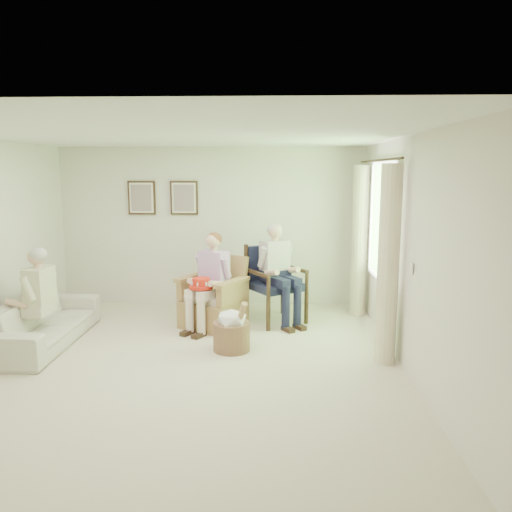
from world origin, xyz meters
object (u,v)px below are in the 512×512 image
at_px(wood_armchair, 276,280).
at_px(person_sofa, 35,293).
at_px(red_hat, 201,284).
at_px(wicker_armchair, 214,304).
at_px(person_wicker, 212,275).
at_px(sofa, 43,322).
at_px(hatbox, 232,330).
at_px(person_dark, 276,266).

xyz_separation_m(wood_armchair, person_sofa, (-3.01, -1.32, 0.10)).
xyz_separation_m(person_sofa, red_hat, (1.98, 0.70, -0.03)).
xyz_separation_m(wicker_armchair, person_wicker, (0.00, -0.13, 0.46)).
distance_m(sofa, person_wicker, 2.28).
height_order(wicker_armchair, sofa, wicker_armchair).
height_order(person_sofa, hatbox, person_sofa).
relative_size(wood_armchair, person_wicker, 0.83).
distance_m(wicker_armchair, red_hat, 0.49).
bearing_deg(hatbox, sofa, 176.33).
xyz_separation_m(sofa, person_wicker, (2.11, 0.71, 0.48)).
height_order(person_wicker, person_dark, person_dark).
relative_size(sofa, person_wicker, 1.52).
distance_m(person_dark, hatbox, 1.40).
distance_m(wood_armchair, sofa, 3.24).
xyz_separation_m(wicker_armchair, person_sofa, (-2.11, -1.00, 0.39)).
distance_m(sofa, person_dark, 3.22).
xyz_separation_m(wicker_armchair, wood_armchair, (0.90, 0.32, 0.29)).
distance_m(person_sofa, red_hat, 2.10).
xyz_separation_m(wicker_armchair, hatbox, (0.35, -1.00, -0.06)).
bearing_deg(wood_armchair, person_sofa, 170.52).
height_order(person_wicker, person_sofa, person_wicker).
height_order(wood_armchair, hatbox, wood_armchair).
bearing_deg(person_wicker, wicker_armchair, 119.78).
relative_size(person_wicker, person_sofa, 1.06).
relative_size(sofa, person_sofa, 1.61).
bearing_deg(red_hat, person_sofa, -160.63).
bearing_deg(person_sofa, person_wicker, 115.34).
bearing_deg(hatbox, person_dark, 64.14).
bearing_deg(person_dark, sofa, 164.88).
relative_size(wicker_armchair, person_wicker, 0.76).
xyz_separation_m(wood_armchair, sofa, (-3.01, -1.17, -0.31)).
bearing_deg(sofa, red_hat, -74.77).
distance_m(person_wicker, hatbox, 1.07).
distance_m(red_hat, hatbox, 0.94).
bearing_deg(hatbox, person_wicker, 111.75).
xyz_separation_m(wicker_armchair, sofa, (-2.11, -0.85, -0.02)).
xyz_separation_m(wicker_armchair, red_hat, (-0.13, -0.31, 0.36)).
bearing_deg(sofa, wicker_armchair, -68.15).
height_order(wicker_armchair, red_hat, wicker_armchair).
bearing_deg(person_sofa, wicker_armchair, 118.38).
bearing_deg(sofa, person_sofa, 180.00).
bearing_deg(wood_armchair, wicker_armchair, 166.46).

